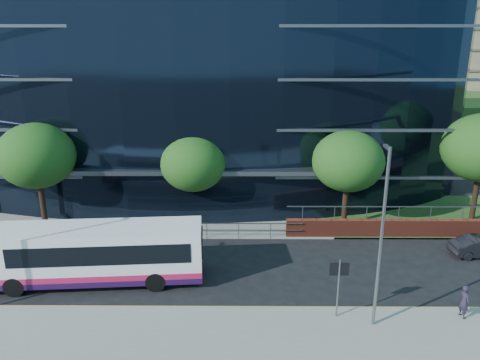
{
  "coord_description": "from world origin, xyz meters",
  "views": [
    {
      "loc": [
        0.26,
        -19.96,
        12.37
      ],
      "look_at": [
        0.08,
        8.0,
        3.58
      ],
      "focal_mm": 35.0,
      "sensor_mm": 36.0,
      "label": 1
    }
  ],
  "objects_px": {
    "city_bus": "(95,254)",
    "pedestrian": "(464,301)",
    "tree_far_b": "(193,164)",
    "streetlight_east": "(381,234)",
    "tree_far_a": "(36,156)",
    "tree_far_c": "(348,161)",
    "tree_dist_e": "(430,98)",
    "street_sign": "(339,276)"
  },
  "relations": [
    {
      "from": "tree_far_b",
      "to": "pedestrian",
      "type": "relative_size",
      "value": 3.85
    },
    {
      "from": "tree_far_b",
      "to": "tree_dist_e",
      "type": "distance_m",
      "value": 40.74
    },
    {
      "from": "street_sign",
      "to": "tree_far_b",
      "type": "distance_m",
      "value": 13.54
    },
    {
      "from": "tree_far_c",
      "to": "city_bus",
      "type": "distance_m",
      "value": 16.35
    },
    {
      "from": "pedestrian",
      "to": "tree_dist_e",
      "type": "bearing_deg",
      "value": -33.06
    },
    {
      "from": "tree_far_c",
      "to": "tree_dist_e",
      "type": "xyz_separation_m",
      "value": [
        17.0,
        31.0,
        0.0
      ]
    },
    {
      "from": "city_bus",
      "to": "pedestrian",
      "type": "relative_size",
      "value": 7.23
    },
    {
      "from": "streetlight_east",
      "to": "pedestrian",
      "type": "xyz_separation_m",
      "value": [
        4.17,
        0.55,
        -3.5
      ]
    },
    {
      "from": "streetlight_east",
      "to": "city_bus",
      "type": "bearing_deg",
      "value": 163.92
    },
    {
      "from": "street_sign",
      "to": "pedestrian",
      "type": "distance_m",
      "value": 5.8
    },
    {
      "from": "street_sign",
      "to": "pedestrian",
      "type": "xyz_separation_m",
      "value": [
        5.67,
        -0.03,
        -1.21
      ]
    },
    {
      "from": "tree_dist_e",
      "to": "city_bus",
      "type": "relative_size",
      "value": 0.57
    },
    {
      "from": "tree_far_c",
      "to": "pedestrian",
      "type": "xyz_separation_m",
      "value": [
        3.17,
        -10.62,
        -3.6
      ]
    },
    {
      "from": "tree_far_a",
      "to": "city_bus",
      "type": "bearing_deg",
      "value": -52.24
    },
    {
      "from": "pedestrian",
      "to": "tree_far_b",
      "type": "bearing_deg",
      "value": 35.14
    },
    {
      "from": "tree_far_a",
      "to": "street_sign",
      "type": "bearing_deg",
      "value": -31.17
    },
    {
      "from": "streetlight_east",
      "to": "city_bus",
      "type": "height_order",
      "value": "streetlight_east"
    },
    {
      "from": "tree_far_a",
      "to": "tree_far_b",
      "type": "distance_m",
      "value": 10.03
    },
    {
      "from": "tree_far_c",
      "to": "pedestrian",
      "type": "distance_m",
      "value": 11.65
    },
    {
      "from": "street_sign",
      "to": "tree_far_c",
      "type": "relative_size",
      "value": 0.43
    },
    {
      "from": "tree_dist_e",
      "to": "streetlight_east",
      "type": "xyz_separation_m",
      "value": [
        -18.0,
        -42.17,
        -0.1
      ]
    },
    {
      "from": "tree_far_c",
      "to": "city_bus",
      "type": "height_order",
      "value": "tree_far_c"
    },
    {
      "from": "tree_far_b",
      "to": "city_bus",
      "type": "distance_m",
      "value": 9.32
    },
    {
      "from": "city_bus",
      "to": "pedestrian",
      "type": "distance_m",
      "value": 17.8
    },
    {
      "from": "tree_far_b",
      "to": "pedestrian",
      "type": "bearing_deg",
      "value": -40.18
    },
    {
      "from": "tree_far_b",
      "to": "tree_dist_e",
      "type": "height_order",
      "value": "tree_dist_e"
    },
    {
      "from": "streetlight_east",
      "to": "pedestrian",
      "type": "distance_m",
      "value": 5.47
    },
    {
      "from": "tree_far_b",
      "to": "streetlight_east",
      "type": "height_order",
      "value": "streetlight_east"
    },
    {
      "from": "tree_dist_e",
      "to": "city_bus",
      "type": "xyz_separation_m",
      "value": [
        -31.32,
        -38.34,
        -2.93
      ]
    },
    {
      "from": "tree_far_a",
      "to": "tree_far_c",
      "type": "xyz_separation_m",
      "value": [
        20.0,
        0.0,
        -0.33
      ]
    },
    {
      "from": "street_sign",
      "to": "streetlight_east",
      "type": "relative_size",
      "value": 0.35
    },
    {
      "from": "tree_dist_e",
      "to": "city_bus",
      "type": "bearing_deg",
      "value": -129.25
    },
    {
      "from": "tree_dist_e",
      "to": "pedestrian",
      "type": "height_order",
      "value": "tree_dist_e"
    },
    {
      "from": "streetlight_east",
      "to": "tree_dist_e",
      "type": "bearing_deg",
      "value": 66.89
    },
    {
      "from": "tree_far_b",
      "to": "tree_far_c",
      "type": "bearing_deg",
      "value": -2.86
    },
    {
      "from": "tree_far_a",
      "to": "city_bus",
      "type": "relative_size",
      "value": 0.61
    },
    {
      "from": "street_sign",
      "to": "city_bus",
      "type": "height_order",
      "value": "city_bus"
    },
    {
      "from": "streetlight_east",
      "to": "city_bus",
      "type": "xyz_separation_m",
      "value": [
        -13.32,
        3.84,
        -2.83
      ]
    },
    {
      "from": "tree_dist_e",
      "to": "tree_far_b",
      "type": "bearing_deg",
      "value": -131.52
    },
    {
      "from": "tree_far_a",
      "to": "streetlight_east",
      "type": "distance_m",
      "value": 22.05
    },
    {
      "from": "tree_far_a",
      "to": "tree_far_c",
      "type": "height_order",
      "value": "tree_far_a"
    },
    {
      "from": "tree_far_a",
      "to": "streetlight_east",
      "type": "bearing_deg",
      "value": -30.46
    }
  ]
}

